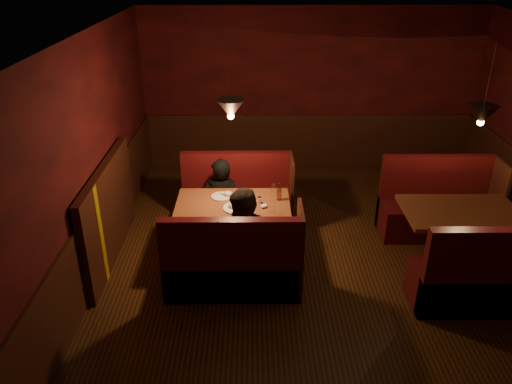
{
  "coord_description": "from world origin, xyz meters",
  "views": [
    {
      "loc": [
        -1.04,
        -5.33,
        3.76
      ],
      "look_at": [
        -1.0,
        0.39,
        0.95
      ],
      "focal_mm": 35.0,
      "sensor_mm": 36.0,
      "label": 1
    }
  ],
  "objects_px": {
    "diner_b": "(246,225)",
    "main_bench_far": "(238,203)",
    "second_bench_far": "(436,210)",
    "second_bench_near": "(487,281)",
    "main_table": "(234,215)",
    "diner_a": "(221,185)",
    "main_bench_near": "(234,269)",
    "second_table": "(459,225)"
  },
  "relations": [
    {
      "from": "main_bench_far",
      "to": "second_table",
      "type": "relative_size",
      "value": 1.12
    },
    {
      "from": "second_table",
      "to": "diner_b",
      "type": "height_order",
      "value": "diner_b"
    },
    {
      "from": "second_bench_far",
      "to": "second_bench_near",
      "type": "bearing_deg",
      "value": -90.0
    },
    {
      "from": "second_table",
      "to": "main_bench_near",
      "type": "bearing_deg",
      "value": -168.55
    },
    {
      "from": "main_bench_far",
      "to": "diner_a",
      "type": "bearing_deg",
      "value": -133.23
    },
    {
      "from": "second_bench_near",
      "to": "diner_a",
      "type": "bearing_deg",
      "value": 150.87
    },
    {
      "from": "second_bench_far",
      "to": "diner_b",
      "type": "distance_m",
      "value": 3.01
    },
    {
      "from": "main_bench_near",
      "to": "diner_b",
      "type": "distance_m",
      "value": 0.53
    },
    {
      "from": "main_bench_near",
      "to": "second_table",
      "type": "height_order",
      "value": "main_bench_near"
    },
    {
      "from": "main_table",
      "to": "second_table",
      "type": "relative_size",
      "value": 1.02
    },
    {
      "from": "second_bench_near",
      "to": "main_bench_far",
      "type": "bearing_deg",
      "value": 145.75
    },
    {
      "from": "diner_a",
      "to": "second_table",
      "type": "bearing_deg",
      "value": 166.43
    },
    {
      "from": "diner_b",
      "to": "main_bench_far",
      "type": "bearing_deg",
      "value": 111.17
    },
    {
      "from": "main_bench_near",
      "to": "main_bench_far",
      "type": "bearing_deg",
      "value": 90.0
    },
    {
      "from": "second_table",
      "to": "second_bench_near",
      "type": "height_order",
      "value": "second_bench_near"
    },
    {
      "from": "main_bench_far",
      "to": "diner_a",
      "type": "relative_size",
      "value": 1.07
    },
    {
      "from": "main_table",
      "to": "main_bench_far",
      "type": "relative_size",
      "value": 0.91
    },
    {
      "from": "second_bench_far",
      "to": "diner_b",
      "type": "relative_size",
      "value": 1.0
    },
    {
      "from": "second_table",
      "to": "second_bench_far",
      "type": "distance_m",
      "value": 0.89
    },
    {
      "from": "main_bench_near",
      "to": "second_bench_near",
      "type": "relative_size",
      "value": 1.02
    },
    {
      "from": "main_table",
      "to": "diner_b",
      "type": "height_order",
      "value": "diner_b"
    },
    {
      "from": "main_bench_far",
      "to": "second_bench_far",
      "type": "xyz_separation_m",
      "value": [
        2.88,
        -0.24,
        0.01
      ]
    },
    {
      "from": "main_table",
      "to": "main_bench_near",
      "type": "bearing_deg",
      "value": -88.79
    },
    {
      "from": "main_bench_far",
      "to": "diner_b",
      "type": "distance_m",
      "value": 1.5
    },
    {
      "from": "main_table",
      "to": "second_bench_near",
      "type": "bearing_deg",
      "value": -21.19
    },
    {
      "from": "main_bench_far",
      "to": "diner_b",
      "type": "height_order",
      "value": "diner_b"
    },
    {
      "from": "second_table",
      "to": "diner_a",
      "type": "bearing_deg",
      "value": 164.25
    },
    {
      "from": "diner_a",
      "to": "diner_b",
      "type": "distance_m",
      "value": 1.25
    },
    {
      "from": "main_table",
      "to": "second_bench_far",
      "type": "height_order",
      "value": "second_bench_far"
    },
    {
      "from": "main_bench_far",
      "to": "diner_b",
      "type": "bearing_deg",
      "value": -84.04
    },
    {
      "from": "diner_b",
      "to": "second_bench_far",
      "type": "bearing_deg",
      "value": 38.83
    },
    {
      "from": "diner_b",
      "to": "main_table",
      "type": "bearing_deg",
      "value": 120.94
    },
    {
      "from": "second_table",
      "to": "main_bench_far",
      "type": "bearing_deg",
      "value": 158.9
    },
    {
      "from": "main_table",
      "to": "main_bench_far",
      "type": "bearing_deg",
      "value": 88.79
    },
    {
      "from": "main_bench_far",
      "to": "second_bench_far",
      "type": "bearing_deg",
      "value": -4.7
    },
    {
      "from": "main_bench_near",
      "to": "second_bench_far",
      "type": "height_order",
      "value": "second_bench_far"
    },
    {
      "from": "second_table",
      "to": "second_bench_far",
      "type": "height_order",
      "value": "second_bench_far"
    },
    {
      "from": "main_table",
      "to": "second_table",
      "type": "height_order",
      "value": "main_table"
    },
    {
      "from": "main_bench_near",
      "to": "second_table",
      "type": "distance_m",
      "value": 2.91
    },
    {
      "from": "diner_b",
      "to": "second_table",
      "type": "bearing_deg",
      "value": 22.22
    },
    {
      "from": "main_table",
      "to": "main_bench_far",
      "type": "xyz_separation_m",
      "value": [
        0.02,
        0.84,
        -0.26
      ]
    },
    {
      "from": "diner_b",
      "to": "main_bench_near",
      "type": "bearing_deg",
      "value": -106.23
    }
  ]
}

